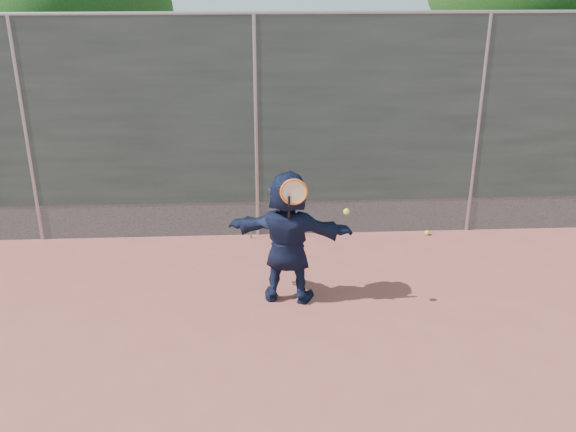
{
  "coord_description": "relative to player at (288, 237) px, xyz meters",
  "views": [
    {
      "loc": [
        -0.03,
        -4.83,
        3.67
      ],
      "look_at": [
        0.33,
        1.66,
        1.02
      ],
      "focal_mm": 40.0,
      "sensor_mm": 36.0,
      "label": 1
    }
  ],
  "objects": [
    {
      "name": "ground",
      "position": [
        -0.33,
        -1.66,
        -0.76
      ],
      "size": [
        80.0,
        80.0,
        0.0
      ],
      "primitive_type": "plane",
      "color": "#9E4C42",
      "rests_on": "ground"
    },
    {
      "name": "player",
      "position": [
        0.0,
        0.0,
        0.0
      ],
      "size": [
        1.48,
        0.74,
        1.53
      ],
      "primitive_type": "imported",
      "rotation": [
        0.0,
        0.0,
        2.93
      ],
      "color": "#131935",
      "rests_on": "ground"
    },
    {
      "name": "ball_ground",
      "position": [
        2.06,
        1.68,
        -0.73
      ],
      "size": [
        0.07,
        0.07,
        0.07
      ],
      "primitive_type": "sphere",
      "color": "#C0D32E",
      "rests_on": "ground"
    },
    {
      "name": "fence",
      "position": [
        -0.33,
        1.84,
        0.82
      ],
      "size": [
        20.0,
        0.06,
        3.03
      ],
      "color": "#38423D",
      "rests_on": "ground"
    },
    {
      "name": "swing_action",
      "position": [
        0.1,
        -0.2,
        0.57
      ],
      "size": [
        0.73,
        0.18,
        0.51
      ],
      "color": "orange",
      "rests_on": "ground"
    },
    {
      "name": "tree_left",
      "position": [
        -3.17,
        4.89,
        2.17
      ],
      "size": [
        3.15,
        3.0,
        4.53
      ],
      "color": "#382314",
      "rests_on": "ground"
    },
    {
      "name": "weed_clump",
      "position": [
        -0.03,
        1.73,
        -0.63
      ],
      "size": [
        0.68,
        0.07,
        0.3
      ],
      "color": "#387226",
      "rests_on": "ground"
    }
  ]
}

